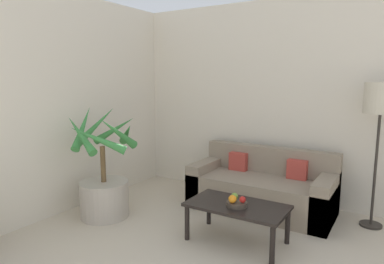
# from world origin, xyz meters

# --- Properties ---
(potted_palm) EXTENTS (0.83, 0.92, 1.35)m
(potted_palm) POSITION_xyz_m (-2.99, 4.02, 0.41)
(potted_palm) COLOR #ADA393
(potted_palm) RESTS_ON ground_plane
(sofa_loveseat) EXTENTS (1.76, 0.79, 0.77)m
(sofa_loveseat) POSITION_xyz_m (-1.45, 5.23, 0.27)
(sofa_loveseat) COLOR gray
(sofa_loveseat) RESTS_ON ground_plane
(floor_lamp) EXTENTS (0.35, 0.35, 1.62)m
(floor_lamp) POSITION_xyz_m (-0.20, 5.41, 1.39)
(floor_lamp) COLOR #2D2823
(floor_lamp) RESTS_ON ground_plane
(coffee_table) EXTENTS (1.00, 0.55, 0.40)m
(coffee_table) POSITION_xyz_m (-1.35, 4.26, 0.35)
(coffee_table) COLOR black
(coffee_table) RESTS_ON ground_plane
(fruit_bowl) EXTENTS (0.21, 0.21, 0.05)m
(fruit_bowl) POSITION_xyz_m (-1.33, 4.21, 0.42)
(fruit_bowl) COLOR #42382D
(fruit_bowl) RESTS_ON coffee_table
(apple_red) EXTENTS (0.06, 0.06, 0.06)m
(apple_red) POSITION_xyz_m (-1.27, 4.22, 0.48)
(apple_red) COLOR red
(apple_red) RESTS_ON fruit_bowl
(apple_green) EXTENTS (0.07, 0.07, 0.07)m
(apple_green) POSITION_xyz_m (-1.37, 4.25, 0.48)
(apple_green) COLOR olive
(apple_green) RESTS_ON fruit_bowl
(orange_fruit) EXTENTS (0.08, 0.08, 0.08)m
(orange_fruit) POSITION_xyz_m (-1.35, 4.16, 0.48)
(orange_fruit) COLOR orange
(orange_fruit) RESTS_ON fruit_bowl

